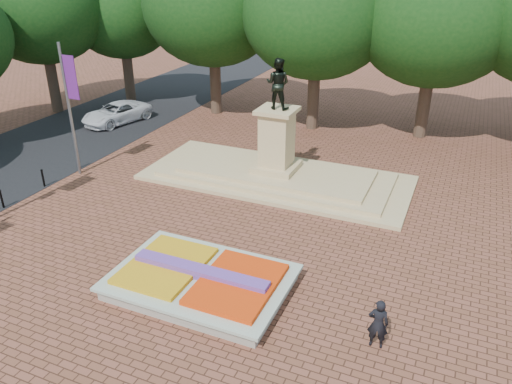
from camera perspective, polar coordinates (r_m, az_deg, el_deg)
ground at (r=20.32m, az=-6.00°, el=-7.16°), size 90.00×90.00×0.00m
asphalt_street at (r=32.70m, az=-25.18°, el=3.66°), size 9.00×90.00×0.02m
flower_bed at (r=18.26m, az=-6.26°, el=-10.02°), size 6.30×4.30×0.91m
monument at (r=26.33m, az=2.33°, el=3.20°), size 14.00×6.00×6.40m
tree_row_back at (r=33.59m, az=12.98°, el=17.82°), size 44.80×8.80×10.43m
van at (r=36.90m, az=-15.64°, el=8.68°), size 3.53×5.47×1.40m
pedestrian at (r=16.04m, az=13.77°, el=-14.40°), size 0.67×0.48×1.72m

